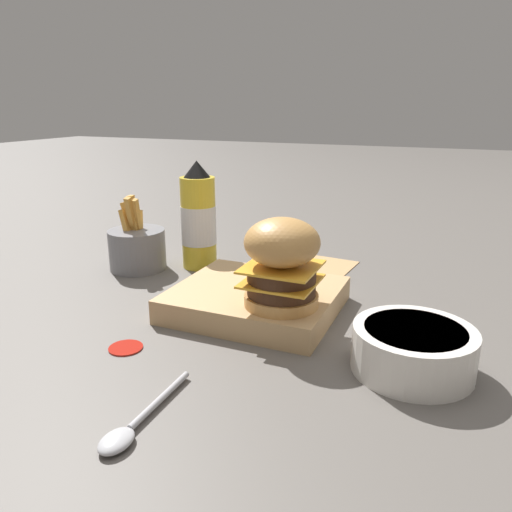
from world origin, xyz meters
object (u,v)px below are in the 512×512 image
(ketchup_bottle, at_px, (199,220))
(spoon, at_px, (130,428))
(burger, at_px, (282,262))
(fries_basket, at_px, (137,248))
(serving_board, at_px, (256,299))
(side_bowl, at_px, (413,348))

(ketchup_bottle, xyz_separation_m, spoon, (-0.19, 0.47, -0.08))
(ketchup_bottle, relative_size, spoon, 1.36)
(burger, relative_size, fries_basket, 0.87)
(serving_board, xyz_separation_m, ketchup_bottle, (0.18, -0.15, 0.07))
(ketchup_bottle, distance_m, side_bowl, 0.49)
(fries_basket, bearing_deg, spoon, 125.00)
(burger, height_order, spoon, burger)
(serving_board, height_order, fries_basket, fries_basket)
(side_bowl, bearing_deg, fries_basket, -19.62)
(serving_board, distance_m, spoon, 0.31)
(side_bowl, bearing_deg, serving_board, -20.74)
(serving_board, xyz_separation_m, spoon, (-0.00, 0.31, -0.01))
(burger, bearing_deg, serving_board, -38.42)
(ketchup_bottle, height_order, spoon, ketchup_bottle)
(burger, bearing_deg, ketchup_bottle, -39.60)
(spoon, bearing_deg, fries_basket, -145.67)
(serving_board, bearing_deg, fries_basket, -18.67)
(side_bowl, relative_size, spoon, 0.96)
(ketchup_bottle, bearing_deg, side_bowl, 149.97)
(serving_board, xyz_separation_m, fries_basket, (0.28, -0.10, 0.02))
(spoon, bearing_deg, side_bowl, 133.51)
(serving_board, relative_size, ketchup_bottle, 1.18)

